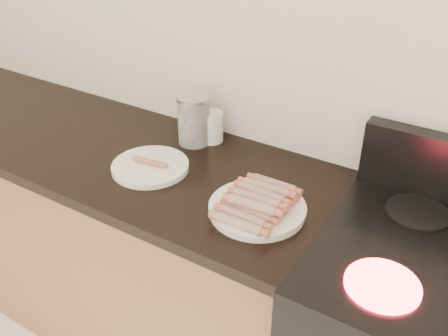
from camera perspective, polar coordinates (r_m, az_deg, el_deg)
The scene contains 11 objects.
wall_back at distance 1.68m, azimuth 4.25°, elevation 15.16°, with size 4.00×0.04×2.60m, color silver.
cabinet_base at distance 2.27m, azimuth -16.46°, elevation -6.25°, with size 2.20×0.59×0.86m, color brown.
counter_slab at distance 2.03m, azimuth -18.35°, elevation 3.85°, with size 2.20×0.62×0.04m, color black.
burner_near_left at distance 1.27m, azimuth 17.65°, elevation -12.63°, with size 0.18×0.18×0.01m, color #FF1E2D.
burner_far_left at distance 1.54m, azimuth 21.27°, elevation -4.72°, with size 0.18×0.18×0.01m, color black.
main_plate at distance 1.46m, azimuth 3.82°, elevation -4.77°, with size 0.28×0.28×0.02m, color white.
side_plate at distance 1.67m, azimuth -8.42°, elevation 0.17°, with size 0.26×0.26×0.02m, color white.
hotdog_pile at distance 1.44m, azimuth 3.86°, elevation -3.71°, with size 0.14×0.26×0.06m.
plain_sausages at distance 1.66m, azimuth -8.47°, elevation 0.71°, with size 0.12×0.03×0.02m.
canister at distance 1.78m, azimuth -3.49°, elevation 5.53°, with size 0.12×0.12×0.18m.
mug at distance 1.81m, azimuth -1.50°, elevation 4.75°, with size 0.09×0.09×0.11m, color silver.
Camera 1 is at (0.75, 0.58, 1.77)m, focal length 40.00 mm.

